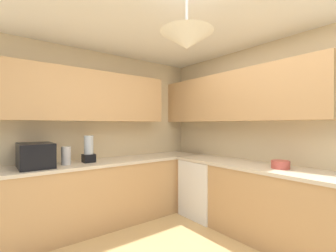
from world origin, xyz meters
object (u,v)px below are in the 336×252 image
at_px(blender_appliance, 89,150).
at_px(microwave, 35,155).
at_px(kettle, 66,156).
at_px(bowl, 280,165).
at_px(dishwasher, 206,188).

bearing_deg(blender_appliance, microwave, -90.00).
height_order(kettle, bowl, kettle).
distance_m(kettle, blender_appliance, 0.30).
xyz_separation_m(dishwasher, microwave, (-0.66, -2.21, 0.61)).
bearing_deg(microwave, blender_appliance, 90.00).
distance_m(dishwasher, blender_appliance, 1.82).
relative_size(bowl, blender_appliance, 0.56).
distance_m(kettle, bowl, 2.61).
xyz_separation_m(dishwasher, kettle, (-0.64, -1.87, 0.58)).
bearing_deg(kettle, bowl, 46.81).
distance_m(microwave, blender_appliance, 0.63).
bearing_deg(microwave, kettle, 86.60).
bearing_deg(blender_appliance, kettle, -86.10).
distance_m(microwave, kettle, 0.34).
height_order(dishwasher, kettle, kettle).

